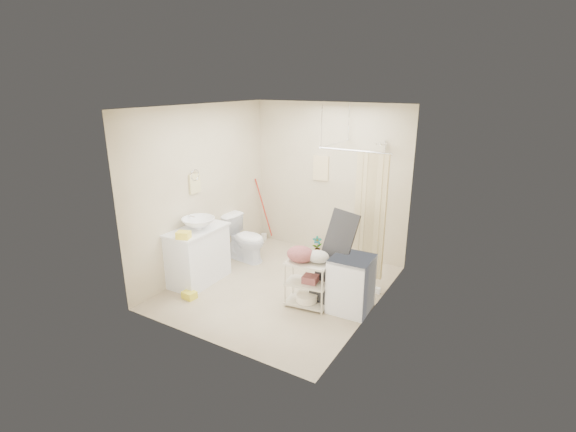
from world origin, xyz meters
name	(u,v)px	position (x,y,z in m)	size (l,w,h in m)	color
floor	(280,287)	(0.00, 0.00, 0.00)	(3.20, 3.20, 0.00)	tan
ceiling	(279,107)	(0.00, 0.00, 2.60)	(2.80, 3.20, 0.04)	silver
wall_back	(329,180)	(0.00, 1.60, 1.30)	(2.80, 0.04, 2.60)	beige
wall_front	(202,238)	(0.00, -1.60, 1.30)	(2.80, 0.04, 2.60)	beige
wall_left	(203,190)	(-1.40, 0.00, 1.30)	(0.04, 3.20, 2.60)	beige
wall_right	(376,219)	(1.40, 0.00, 1.30)	(0.04, 3.20, 2.60)	beige
vanity	(198,255)	(-1.16, -0.46, 0.42)	(0.54, 0.96, 0.85)	silver
sink	(198,223)	(-1.13, -0.45, 0.93)	(0.48, 0.48, 0.17)	white
counter_basket	(183,235)	(-1.03, -0.86, 0.90)	(0.18, 0.14, 0.10)	yellow
floor_basket	(189,294)	(-0.92, -0.95, 0.07)	(0.27, 0.21, 0.14)	yellow
toilet	(245,238)	(-1.04, 0.55, 0.39)	(0.43, 0.76, 0.77)	white
mop	(263,210)	(-1.30, 1.50, 0.60)	(0.11, 0.11, 1.20)	red
potted_plant_a	(317,245)	(-0.09, 1.39, 0.16)	(0.17, 0.12, 0.33)	#9C5938
potted_plant_b	(335,248)	(0.24, 1.42, 0.17)	(0.19, 0.15, 0.34)	brown
hanging_towel	(321,168)	(-0.15, 1.58, 1.50)	(0.28, 0.03, 0.42)	beige
towel_ring	(195,182)	(-1.38, -0.20, 1.47)	(0.04, 0.22, 0.34)	beige
tp_holder	(210,225)	(-1.36, 0.05, 0.72)	(0.08, 0.12, 0.14)	white
shower	(364,210)	(0.85, 1.05, 1.05)	(1.10, 1.10, 2.10)	white
shampoo_bottle_a	(360,177)	(0.59, 1.51, 1.44)	(0.09, 0.09, 0.24)	silver
shampoo_bottle_b	(369,180)	(0.74, 1.52, 1.41)	(0.08, 0.08, 0.18)	#3C53AA
washing_machine	(351,284)	(1.14, -0.07, 0.38)	(0.51, 0.53, 0.75)	white
laundry_rack	(307,280)	(0.59, -0.28, 0.39)	(0.56, 0.33, 0.77)	beige
ironing_board	(334,258)	(0.86, -0.03, 0.67)	(0.38, 0.11, 1.34)	black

